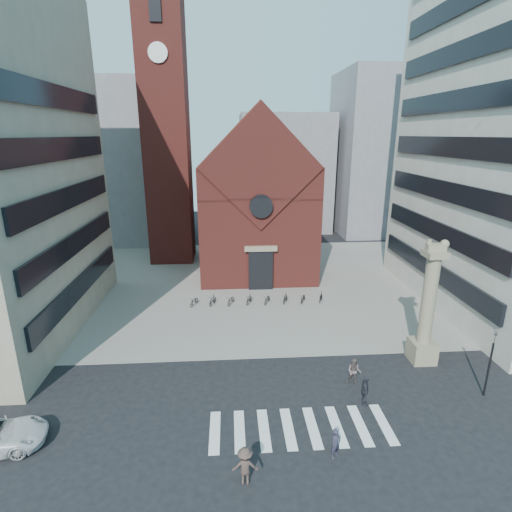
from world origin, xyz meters
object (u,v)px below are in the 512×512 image
at_px(lion_column, 427,315).
at_px(scooter_0, 194,301).
at_px(pedestrian_0, 336,444).
at_px(traffic_light, 490,362).
at_px(pedestrian_2, 365,391).
at_px(pedestrian_1, 354,372).

bearing_deg(lion_column, scooter_0, 147.71).
distance_m(pedestrian_0, scooter_0, 20.16).
bearing_deg(traffic_light, scooter_0, 141.99).
relative_size(lion_column, scooter_0, 5.71).
bearing_deg(pedestrian_2, traffic_light, -72.02).
bearing_deg(pedestrian_1, pedestrian_2, -57.10).
relative_size(lion_column, pedestrian_0, 5.54).
height_order(traffic_light, pedestrian_0, traffic_light).
bearing_deg(pedestrian_1, pedestrian_0, -83.38).
relative_size(traffic_light, pedestrian_2, 2.40).
bearing_deg(scooter_0, traffic_light, -15.75).
xyz_separation_m(lion_column, pedestrian_2, (-5.43, -4.30, -2.56)).
height_order(traffic_light, pedestrian_1, traffic_light).
height_order(traffic_light, scooter_0, traffic_light).
height_order(lion_column, traffic_light, lion_column).
xyz_separation_m(lion_column, traffic_light, (1.99, -4.00, -1.17)).
relative_size(traffic_light, pedestrian_1, 2.41).
height_order(pedestrian_0, scooter_0, pedestrian_0).
bearing_deg(pedestrian_0, scooter_0, 77.10).
distance_m(pedestrian_2, scooter_0, 18.26).
bearing_deg(traffic_light, lion_column, 116.46).
height_order(pedestrian_2, scooter_0, pedestrian_2).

